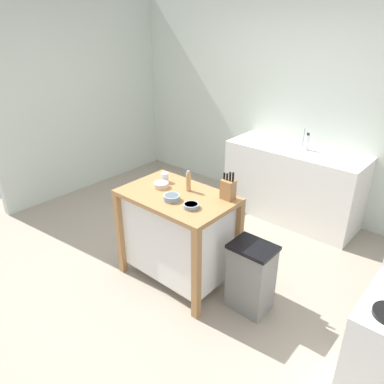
{
  "coord_description": "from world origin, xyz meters",
  "views": [
    {
      "loc": [
        1.98,
        -2.17,
        2.3
      ],
      "look_at": [
        -0.01,
        0.13,
        0.84
      ],
      "focal_mm": 34.62,
      "sensor_mm": 36.0,
      "label": 1
    }
  ],
  "objects_px": {
    "kitchen_island": "(178,232)",
    "pepper_grinder": "(188,181)",
    "bowl_ceramic_small": "(191,206)",
    "drinking_cup": "(165,177)",
    "bottle_dish_soap": "(307,142)",
    "sink_faucet": "(303,137)",
    "bowl_ceramic_wide": "(161,185)",
    "trash_bin": "(251,277)",
    "bowl_stoneware_deep": "(172,197)",
    "knife_block": "(228,189)"
  },
  "relations": [
    {
      "from": "kitchen_island",
      "to": "pepper_grinder",
      "type": "relative_size",
      "value": 5.18
    },
    {
      "from": "bowl_ceramic_small",
      "to": "drinking_cup",
      "type": "height_order",
      "value": "drinking_cup"
    },
    {
      "from": "bowl_ceramic_small",
      "to": "drinking_cup",
      "type": "xyz_separation_m",
      "value": [
        -0.52,
        0.23,
        0.02
      ]
    },
    {
      "from": "bottle_dish_soap",
      "to": "sink_faucet",
      "type": "bearing_deg",
      "value": 133.19
    },
    {
      "from": "bowl_ceramic_wide",
      "to": "bowl_ceramic_small",
      "type": "distance_m",
      "value": 0.48
    },
    {
      "from": "drinking_cup",
      "to": "trash_bin",
      "type": "xyz_separation_m",
      "value": [
        1.01,
        -0.03,
        -0.61
      ]
    },
    {
      "from": "kitchen_island",
      "to": "bowl_stoneware_deep",
      "type": "relative_size",
      "value": 7.05
    },
    {
      "from": "kitchen_island",
      "to": "knife_block",
      "type": "xyz_separation_m",
      "value": [
        0.38,
        0.22,
        0.48
      ]
    },
    {
      "from": "trash_bin",
      "to": "drinking_cup",
      "type": "bearing_deg",
      "value": 178.49
    },
    {
      "from": "bowl_ceramic_small",
      "to": "bowl_stoneware_deep",
      "type": "bearing_deg",
      "value": -178.95
    },
    {
      "from": "pepper_grinder",
      "to": "kitchen_island",
      "type": "bearing_deg",
      "value": -100.86
    },
    {
      "from": "trash_bin",
      "to": "knife_block",
      "type": "bearing_deg",
      "value": 160.56
    },
    {
      "from": "trash_bin",
      "to": "sink_faucet",
      "type": "distance_m",
      "value": 2.01
    },
    {
      "from": "kitchen_island",
      "to": "drinking_cup",
      "type": "relative_size",
      "value": 11.29
    },
    {
      "from": "pepper_grinder",
      "to": "sink_faucet",
      "type": "xyz_separation_m",
      "value": [
        0.22,
        1.79,
        0.03
      ]
    },
    {
      "from": "pepper_grinder",
      "to": "sink_faucet",
      "type": "bearing_deg",
      "value": 83.09
    },
    {
      "from": "knife_block",
      "to": "sink_faucet",
      "type": "height_order",
      "value": "knife_block"
    },
    {
      "from": "bowl_ceramic_wide",
      "to": "drinking_cup",
      "type": "bearing_deg",
      "value": 117.94
    },
    {
      "from": "bowl_stoneware_deep",
      "to": "bowl_ceramic_small",
      "type": "height_order",
      "value": "bowl_stoneware_deep"
    },
    {
      "from": "drinking_cup",
      "to": "knife_block",
      "type": "bearing_deg",
      "value": 8.79
    },
    {
      "from": "pepper_grinder",
      "to": "bottle_dish_soap",
      "type": "distance_m",
      "value": 1.72
    },
    {
      "from": "pepper_grinder",
      "to": "bowl_stoneware_deep",
      "type": "bearing_deg",
      "value": -85.39
    },
    {
      "from": "knife_block",
      "to": "bowl_stoneware_deep",
      "type": "bearing_deg",
      "value": -135.6
    },
    {
      "from": "bowl_stoneware_deep",
      "to": "pepper_grinder",
      "type": "bearing_deg",
      "value": 94.61
    },
    {
      "from": "sink_faucet",
      "to": "trash_bin",
      "type": "bearing_deg",
      "value": -74.59
    },
    {
      "from": "bowl_stoneware_deep",
      "to": "sink_faucet",
      "type": "height_order",
      "value": "sink_faucet"
    },
    {
      "from": "knife_block",
      "to": "trash_bin",
      "type": "distance_m",
      "value": 0.76
    },
    {
      "from": "bowl_ceramic_small",
      "to": "bottle_dish_soap",
      "type": "distance_m",
      "value": 1.92
    },
    {
      "from": "bowl_ceramic_small",
      "to": "bottle_dish_soap",
      "type": "bearing_deg",
      "value": 87.55
    },
    {
      "from": "bowl_stoneware_deep",
      "to": "sink_faucet",
      "type": "xyz_separation_m",
      "value": [
        0.2,
        2.03,
        0.09
      ]
    },
    {
      "from": "kitchen_island",
      "to": "bottle_dish_soap",
      "type": "bearing_deg",
      "value": 79.42
    },
    {
      "from": "knife_block",
      "to": "bowl_ceramic_wide",
      "type": "distance_m",
      "value": 0.63
    },
    {
      "from": "bowl_ceramic_wide",
      "to": "trash_bin",
      "type": "bearing_deg",
      "value": 4.98
    },
    {
      "from": "kitchen_island",
      "to": "bowl_stoneware_deep",
      "type": "xyz_separation_m",
      "value": [
        0.04,
        -0.11,
        0.41
      ]
    },
    {
      "from": "knife_block",
      "to": "pepper_grinder",
      "type": "height_order",
      "value": "knife_block"
    },
    {
      "from": "kitchen_island",
      "to": "pepper_grinder",
      "type": "height_order",
      "value": "pepper_grinder"
    },
    {
      "from": "drinking_cup",
      "to": "bottle_dish_soap",
      "type": "distance_m",
      "value": 1.79
    },
    {
      "from": "sink_faucet",
      "to": "pepper_grinder",
      "type": "bearing_deg",
      "value": -96.91
    },
    {
      "from": "sink_faucet",
      "to": "bowl_ceramic_wide",
      "type": "bearing_deg",
      "value": -103.29
    },
    {
      "from": "pepper_grinder",
      "to": "bottle_dish_soap",
      "type": "bearing_deg",
      "value": 79.44
    },
    {
      "from": "bowl_ceramic_small",
      "to": "sink_faucet",
      "type": "relative_size",
      "value": 0.59
    },
    {
      "from": "bottle_dish_soap",
      "to": "knife_block",
      "type": "bearing_deg",
      "value": -88.4
    },
    {
      "from": "knife_block",
      "to": "pepper_grinder",
      "type": "distance_m",
      "value": 0.37
    },
    {
      "from": "knife_block",
      "to": "bottle_dish_soap",
      "type": "height_order",
      "value": "knife_block"
    },
    {
      "from": "drinking_cup",
      "to": "pepper_grinder",
      "type": "relative_size",
      "value": 0.46
    },
    {
      "from": "kitchen_island",
      "to": "bowl_stoneware_deep",
      "type": "height_order",
      "value": "bowl_stoneware_deep"
    },
    {
      "from": "sink_faucet",
      "to": "drinking_cup",
      "type": "bearing_deg",
      "value": -105.81
    },
    {
      "from": "bottle_dish_soap",
      "to": "bowl_ceramic_wide",
      "type": "bearing_deg",
      "value": -106.92
    },
    {
      "from": "bowl_ceramic_small",
      "to": "bottle_dish_soap",
      "type": "xyz_separation_m",
      "value": [
        0.08,
        1.92,
        0.08
      ]
    },
    {
      "from": "kitchen_island",
      "to": "bowl_stoneware_deep",
      "type": "distance_m",
      "value": 0.43
    }
  ]
}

